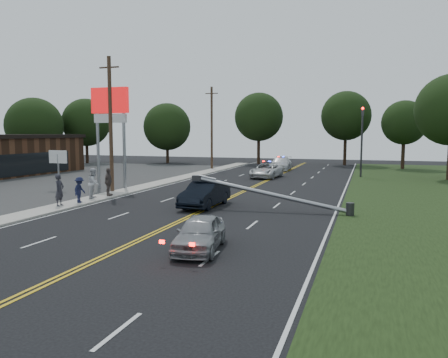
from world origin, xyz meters
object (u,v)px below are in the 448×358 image
(emergency_b, at_px, (281,164))
(bystander_d, at_px, (108,182))
(small_sign, at_px, (58,160))
(utility_pole_mid, at_px, (111,124))
(utility_pole_far, at_px, (212,128))
(waiting_sedan, at_px, (200,233))
(fallen_streetlight, at_px, (279,195))
(traffic_signal, at_px, (362,135))
(pylon_sign, at_px, (110,113))
(emergency_a, at_px, (266,171))
(bystander_a, at_px, (59,190))
(bystander_c, at_px, (80,190))
(bystander_b, at_px, (94,183))
(crashed_sedan, at_px, (205,194))

(emergency_b, distance_m, bystander_d, 26.66)
(small_sign, xyz_separation_m, utility_pole_mid, (4.80, 0.00, 2.75))
(utility_pole_far, height_order, waiting_sedan, utility_pole_far)
(fallen_streetlight, height_order, emergency_b, fallen_streetlight)
(emergency_b, bearing_deg, traffic_signal, -32.71)
(emergency_b, bearing_deg, pylon_sign, -116.28)
(traffic_signal, relative_size, emergency_a, 1.37)
(emergency_a, xyz_separation_m, bystander_a, (-7.79, -21.17, 0.36))
(utility_pole_mid, relative_size, bystander_a, 5.26)
(utility_pole_far, height_order, emergency_b, utility_pole_far)
(emergency_a, xyz_separation_m, bystander_d, (-7.40, -16.60, 0.37))
(pylon_sign, distance_m, utility_pole_mid, 2.55)
(pylon_sign, relative_size, fallen_streetlight, 0.85)
(small_sign, distance_m, bystander_c, 8.18)
(bystander_d, bearing_deg, pylon_sign, 17.94)
(emergency_b, bearing_deg, emergency_a, -90.31)
(pylon_sign, relative_size, bystander_c, 5.00)
(emergency_b, xyz_separation_m, bystander_c, (-7.11, -28.86, 0.12))
(small_sign, relative_size, bystander_a, 1.63)
(emergency_a, xyz_separation_m, bystander_c, (-7.42, -19.76, 0.21))
(bystander_a, height_order, bystander_c, bystander_a)
(fallen_streetlight, relative_size, bystander_b, 4.66)
(bystander_d, bearing_deg, small_sign, 57.14)
(bystander_c, height_order, bystander_d, bystander_d)
(bystander_d, bearing_deg, traffic_signal, -50.92)
(waiting_sedan, relative_size, emergency_b, 0.71)
(traffic_signal, bearing_deg, utility_pole_mid, -134.20)
(pylon_sign, distance_m, crashed_sedan, 12.77)
(traffic_signal, distance_m, bystander_a, 30.10)
(traffic_signal, bearing_deg, bystander_b, -127.76)
(waiting_sedan, bearing_deg, traffic_signal, 71.58)
(bystander_c, bearing_deg, fallen_streetlight, -89.07)
(small_sign, bearing_deg, waiting_sedan, -37.59)
(traffic_signal, distance_m, emergency_b, 11.25)
(bystander_a, bearing_deg, bystander_c, -21.93)
(bystander_a, bearing_deg, pylon_sign, 6.11)
(traffic_signal, xyz_separation_m, crashed_sedan, (-8.66, -21.74, -3.42))
(utility_pole_mid, bearing_deg, crashed_sedan, -22.94)
(small_sign, bearing_deg, bystander_a, -50.82)
(bystander_a, bearing_deg, fallen_streetlight, -84.41)
(small_sign, height_order, bystander_c, small_sign)
(emergency_b, height_order, bystander_a, bystander_a)
(fallen_streetlight, height_order, emergency_a, fallen_streetlight)
(traffic_signal, distance_m, crashed_sedan, 23.65)
(small_sign, height_order, emergency_a, small_sign)
(emergency_b, bearing_deg, bystander_b, -107.63)
(bystander_b, bearing_deg, traffic_signal, -55.42)
(traffic_signal, bearing_deg, bystander_d, -128.88)
(crashed_sedan, bearing_deg, utility_pole_far, 110.43)
(traffic_signal, xyz_separation_m, bystander_b, (-16.65, -21.50, -3.08))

